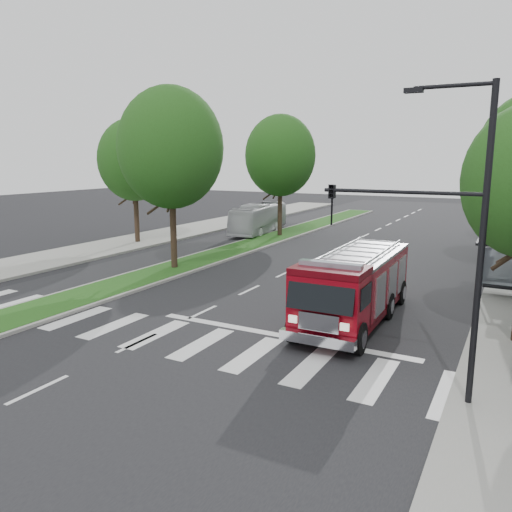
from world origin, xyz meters
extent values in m
plane|color=black|center=(0.00, 0.00, 0.00)|extent=(140.00, 140.00, 0.00)
cube|color=gray|center=(-14.50, 10.00, 0.07)|extent=(5.00, 80.00, 0.15)
cube|color=gray|center=(-6.00, 18.00, 0.07)|extent=(3.00, 50.00, 0.14)
cube|color=#164814|center=(-6.00, 18.00, 0.14)|extent=(2.60, 49.50, 0.02)
cylinder|color=black|center=(9.80, 7.40, 1.25)|extent=(0.08, 0.08, 2.50)
cylinder|color=black|center=(9.80, 8.60, 1.25)|extent=(0.08, 0.08, 2.50)
cube|color=black|center=(11.20, 8.00, 0.55)|extent=(2.40, 0.40, 0.08)
cylinder|color=black|center=(-6.00, 6.00, 2.31)|extent=(0.36, 0.36, 4.62)
ellipsoid|color=#1B370F|center=(-6.00, 6.00, 6.83)|extent=(5.80, 5.80, 6.67)
cylinder|color=black|center=(-6.00, 20.00, 2.20)|extent=(0.36, 0.36, 4.40)
ellipsoid|color=#1B370F|center=(-6.00, 20.00, 6.50)|extent=(5.60, 5.60, 6.44)
cylinder|color=black|center=(-14.00, 12.00, 2.09)|extent=(0.36, 0.36, 4.18)
ellipsoid|color=#1B370F|center=(-14.00, 12.00, 6.17)|extent=(5.20, 5.20, 5.98)
cylinder|color=black|center=(10.50, -3.50, 4.00)|extent=(0.16, 0.16, 8.00)
cylinder|color=black|center=(9.60, -3.50, 7.90)|extent=(1.80, 0.10, 0.10)
cube|color=black|center=(8.70, -3.50, 7.85)|extent=(0.45, 0.20, 0.12)
cylinder|color=black|center=(8.50, -3.50, 5.40)|extent=(4.00, 0.10, 0.10)
imported|color=black|center=(6.70, -3.50, 5.00)|extent=(0.18, 0.22, 1.10)
cylinder|color=black|center=(10.50, 20.00, 4.00)|extent=(0.16, 0.16, 8.00)
cylinder|color=black|center=(9.60, 20.00, 7.90)|extent=(1.80, 0.10, 0.10)
cube|color=black|center=(8.70, 20.00, 7.85)|extent=(0.45, 0.20, 0.12)
cube|color=#4F040B|center=(5.83, 1.92, 0.48)|extent=(2.51, 8.15, 0.24)
cube|color=maroon|center=(5.82, 2.69, 1.50)|extent=(2.49, 6.22, 1.93)
cube|color=maroon|center=(5.87, -1.08, 1.50)|extent=(2.44, 1.77, 2.03)
cube|color=#B2B2B7|center=(5.82, 2.69, 2.51)|extent=(2.49, 6.22, 0.12)
cylinder|color=#B2B2B7|center=(4.95, 2.68, 2.71)|extent=(0.17, 5.80, 0.10)
cylinder|color=#B2B2B7|center=(6.69, 2.70, 2.71)|extent=(0.17, 5.80, 0.10)
cube|color=silver|center=(5.88, -2.19, 0.58)|extent=(2.52, 0.37, 0.34)
cube|color=#8C99A5|center=(5.87, -1.08, 2.80)|extent=(2.13, 0.36, 0.17)
cylinder|color=black|center=(4.76, -1.38, 0.53)|extent=(0.35, 1.07, 1.06)
cylinder|color=black|center=(6.98, -1.36, 0.53)|extent=(0.35, 1.07, 1.06)
cylinder|color=black|center=(4.71, 2.68, 0.53)|extent=(0.35, 1.07, 1.06)
cylinder|color=black|center=(6.94, 2.71, 0.53)|extent=(0.35, 1.07, 1.06)
cylinder|color=black|center=(4.68, 5.00, 0.53)|extent=(0.35, 1.07, 1.06)
cylinder|color=black|center=(6.91, 5.03, 0.53)|extent=(0.35, 1.07, 1.06)
imported|color=silver|center=(-8.50, 21.16, 1.25)|extent=(3.27, 9.17, 2.50)
camera|label=1|loc=(11.27, -16.40, 6.21)|focal=35.00mm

